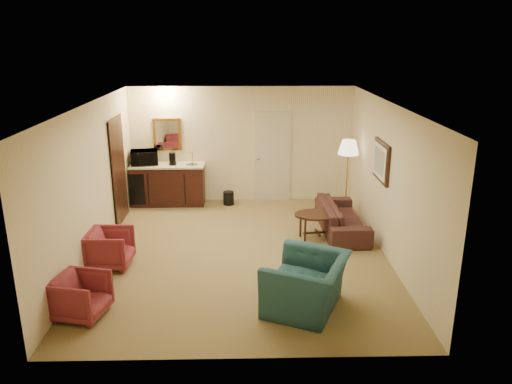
% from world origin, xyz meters
% --- Properties ---
extents(ground, '(6.00, 6.00, 0.00)m').
position_xyz_m(ground, '(0.00, 0.00, 0.00)').
color(ground, '#95824C').
rests_on(ground, ground).
extents(room_walls, '(5.02, 6.01, 2.61)m').
position_xyz_m(room_walls, '(-0.10, 0.77, 1.72)').
color(room_walls, beige).
rests_on(room_walls, ground).
extents(wetbar_cabinet, '(1.64, 0.58, 0.92)m').
position_xyz_m(wetbar_cabinet, '(-1.65, 2.72, 0.46)').
color(wetbar_cabinet, '#331210').
rests_on(wetbar_cabinet, ground).
extents(sofa, '(0.60, 1.94, 0.76)m').
position_xyz_m(sofa, '(1.95, 0.99, 0.38)').
color(sofa, black).
rests_on(sofa, ground).
extents(teal_armchair, '(1.16, 1.36, 1.01)m').
position_xyz_m(teal_armchair, '(0.91, -1.87, 0.51)').
color(teal_armchair, '#214653').
rests_on(teal_armchair, ground).
extents(rose_chair_near, '(0.65, 0.70, 0.70)m').
position_xyz_m(rose_chair_near, '(-2.15, -0.46, 0.35)').
color(rose_chair_near, maroon).
rests_on(rose_chair_near, ground).
extents(rose_chair_far, '(0.73, 0.76, 0.66)m').
position_xyz_m(rose_chair_far, '(-2.15, -2.01, 0.33)').
color(rose_chair_far, maroon).
rests_on(rose_chair_far, ground).
extents(coffee_table, '(0.96, 0.71, 0.51)m').
position_xyz_m(coffee_table, '(1.43, 0.60, 0.25)').
color(coffee_table, '#321A10').
rests_on(coffee_table, ground).
extents(floor_lamp, '(0.54, 0.54, 1.63)m').
position_xyz_m(floor_lamp, '(2.20, 1.90, 0.81)').
color(floor_lamp, '#BE8A3F').
rests_on(floor_lamp, ground).
extents(waste_bin, '(0.26, 0.26, 0.30)m').
position_xyz_m(waste_bin, '(-0.30, 2.65, 0.15)').
color(waste_bin, black).
rests_on(waste_bin, ground).
extents(microwave, '(0.64, 0.43, 0.40)m').
position_xyz_m(microwave, '(-2.15, 2.74, 1.12)').
color(microwave, black).
rests_on(microwave, wetbar_cabinet).
extents(coffee_maker, '(0.17, 0.17, 0.27)m').
position_xyz_m(coffee_maker, '(-1.52, 2.70, 1.05)').
color(coffee_maker, black).
rests_on(coffee_maker, wetbar_cabinet).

